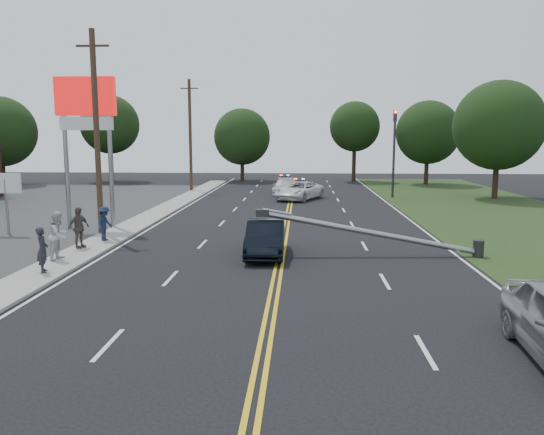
# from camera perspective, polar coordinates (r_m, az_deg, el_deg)

# --- Properties ---
(ground) EXTENTS (120.00, 120.00, 0.00)m
(ground) POSITION_cam_1_polar(r_m,az_deg,el_deg) (14.56, -0.28, -10.89)
(ground) COLOR black
(ground) RESTS_ON ground
(sidewalk) EXTENTS (1.80, 70.00, 0.12)m
(sidewalk) POSITION_cam_1_polar(r_m,az_deg,el_deg) (25.88, -17.78, -2.51)
(sidewalk) COLOR gray
(sidewalk) RESTS_ON ground
(centerline_yellow) EXTENTS (0.36, 80.00, 0.00)m
(centerline_yellow) POSITION_cam_1_polar(r_m,az_deg,el_deg) (24.20, 1.16, -2.97)
(centerline_yellow) COLOR gold
(centerline_yellow) RESTS_ON ground
(pylon_sign) EXTENTS (3.20, 0.35, 8.00)m
(pylon_sign) POSITION_cam_1_polar(r_m,az_deg,el_deg) (29.95, -19.36, 10.29)
(pylon_sign) COLOR gray
(pylon_sign) RESTS_ON ground
(small_sign) EXTENTS (1.60, 0.14, 3.10)m
(small_sign) POSITION_cam_1_polar(r_m,az_deg,el_deg) (29.78, -26.73, 2.81)
(small_sign) COLOR gray
(small_sign) RESTS_ON ground
(traffic_signal) EXTENTS (0.28, 0.41, 7.05)m
(traffic_signal) POSITION_cam_1_polar(r_m,az_deg,el_deg) (44.33, 13.01, 7.52)
(traffic_signal) COLOR #2D2D30
(traffic_signal) RESTS_ON ground
(fallen_streetlight) EXTENTS (9.36, 0.44, 1.91)m
(fallen_streetlight) POSITION_cam_1_polar(r_m,az_deg,el_deg) (22.31, 11.80, -1.76)
(fallen_streetlight) COLOR #2D2D30
(fallen_streetlight) RESTS_ON ground
(utility_pole_mid) EXTENTS (1.60, 0.28, 10.00)m
(utility_pole_mid) POSITION_cam_1_polar(r_m,az_deg,el_deg) (27.59, -18.34, 8.63)
(utility_pole_mid) COLOR #382619
(utility_pole_mid) RESTS_ON ground
(utility_pole_far) EXTENTS (1.60, 0.28, 10.00)m
(utility_pole_far) POSITION_cam_1_polar(r_m,az_deg,el_deg) (48.74, -8.78, 8.74)
(utility_pole_far) COLOR #382619
(utility_pole_far) RESTS_ON ground
(tree_4) EXTENTS (7.12, 7.12, 9.04)m
(tree_4) POSITION_cam_1_polar(r_m,az_deg,el_deg) (61.30, -27.19, 8.22)
(tree_4) COLOR black
(tree_4) RESTS_ON ground
(tree_5) EXTENTS (6.46, 6.46, 9.54)m
(tree_5) POSITION_cam_1_polar(r_m,az_deg,el_deg) (62.24, -17.06, 9.53)
(tree_5) COLOR black
(tree_5) RESTS_ON ground
(tree_6) EXTENTS (6.32, 6.32, 8.12)m
(tree_6) POSITION_cam_1_polar(r_m,az_deg,el_deg) (60.26, -3.25, 8.65)
(tree_6) COLOR black
(tree_6) RESTS_ON ground
(tree_7) EXTENTS (5.55, 5.55, 8.86)m
(tree_7) POSITION_cam_1_polar(r_m,az_deg,el_deg) (60.25, 8.89, 9.63)
(tree_7) COLOR black
(tree_7) RESTS_ON ground
(tree_8) EXTENTS (6.57, 6.57, 8.69)m
(tree_8) POSITION_cam_1_polar(r_m,az_deg,el_deg) (57.94, 16.43, 8.76)
(tree_8) COLOR black
(tree_8) RESTS_ON ground
(tree_9) EXTENTS (7.06, 7.06, 9.35)m
(tree_9) POSITION_cam_1_polar(r_m,az_deg,el_deg) (46.11, 23.21, 9.08)
(tree_9) COLOR black
(tree_9) RESTS_ON ground
(crashed_sedan) EXTENTS (1.62, 4.41, 1.44)m
(crashed_sedan) POSITION_cam_1_polar(r_m,az_deg,el_deg) (22.01, -0.71, -2.24)
(crashed_sedan) COLOR black
(crashed_sedan) RESTS_ON ground
(emergency_a) EXTENTS (4.36, 5.66, 1.43)m
(emergency_a) POSITION_cam_1_polar(r_m,az_deg,el_deg) (41.97, 2.95, 2.90)
(emergency_a) COLOR silver
(emergency_a) RESTS_ON ground
(emergency_b) EXTENTS (2.03, 4.59, 1.31)m
(emergency_b) POSITION_cam_1_polar(r_m,az_deg,el_deg) (46.08, 1.35, 3.34)
(emergency_b) COLOR silver
(emergency_b) RESTS_ON ground
(bystander_a) EXTENTS (0.60, 0.70, 1.62)m
(bystander_a) POSITION_cam_1_polar(r_m,az_deg,el_deg) (20.46, -23.46, -3.19)
(bystander_a) COLOR #24242B
(bystander_a) RESTS_ON sidewalk
(bystander_b) EXTENTS (0.81, 0.99, 1.90)m
(bystander_b) POSITION_cam_1_polar(r_m,az_deg,el_deg) (22.35, -21.95, -1.80)
(bystander_b) COLOR silver
(bystander_b) RESTS_ON sidewalk
(bystander_c) EXTENTS (0.79, 1.13, 1.60)m
(bystander_c) POSITION_cam_1_polar(r_m,az_deg,el_deg) (25.75, -17.57, -0.61)
(bystander_c) COLOR #192440
(bystander_c) RESTS_ON sidewalk
(bystander_d) EXTENTS (0.88, 1.13, 1.79)m
(bystander_d) POSITION_cam_1_polar(r_m,az_deg,el_deg) (24.36, -20.09, -1.01)
(bystander_d) COLOR #564A44
(bystander_d) RESTS_ON sidewalk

